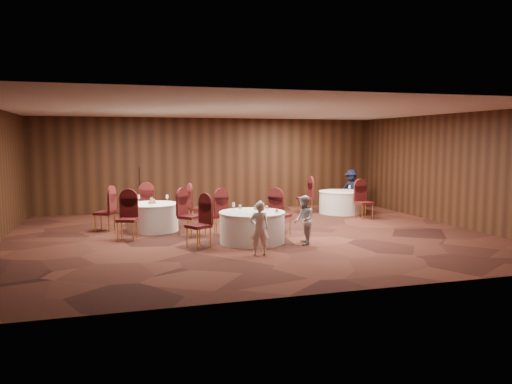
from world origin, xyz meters
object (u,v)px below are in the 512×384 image
object	(u,v)px
table_right	(342,202)
man_c	(351,189)
mic_stand	(140,202)
table_left	(153,217)
woman_a	(259,228)
table_main	(252,227)
woman_b	(304,220)

from	to	relation	value
table_right	man_c	xyz separation A→B (m)	(0.84, 0.95, 0.33)
mic_stand	table_left	bearing A→B (deg)	-86.18
woman_a	table_right	bearing A→B (deg)	-124.82
table_right	table_main	bearing A→B (deg)	-137.97
table_main	man_c	bearing A→B (deg)	43.20
table_main	man_c	distance (m)	6.92
table_left	man_c	distance (m)	7.62
table_main	table_left	distance (m)	3.10
table_left	woman_b	distance (m)	4.29
woman_a	woman_b	size ratio (longest dim) A/B	1.00
table_left	man_c	size ratio (longest dim) A/B	1.00
table_left	mic_stand	bearing A→B (deg)	93.82
mic_stand	woman_a	xyz separation A→B (m)	(2.12, -6.24, 0.12)
woman_a	man_c	size ratio (longest dim) A/B	0.82
table_main	table_right	size ratio (longest dim) A/B	1.03
mic_stand	table_right	bearing A→B (deg)	-9.86
woman_a	man_c	distance (m)	8.01
table_right	woman_a	distance (m)	6.75
mic_stand	woman_b	xyz separation A→B (m)	(3.43, -5.48, 0.12)
mic_stand	woman_a	bearing A→B (deg)	-71.20
table_main	table_right	xyz separation A→B (m)	(4.20, 3.78, 0.00)
table_main	woman_a	size ratio (longest dim) A/B	1.37
table_right	mic_stand	world-z (taller)	mic_stand
table_main	woman_a	world-z (taller)	woman_a
table_left	mic_stand	world-z (taller)	mic_stand
table_left	woman_a	world-z (taller)	woman_a
table_left	man_c	world-z (taller)	man_c
table_left	woman_a	xyz separation A→B (m)	(1.94, -3.55, 0.20)
mic_stand	man_c	distance (m)	7.38
man_c	woman_a	bearing A→B (deg)	-80.16
woman_b	man_c	size ratio (longest dim) A/B	0.83
table_main	woman_b	xyz separation A→B (m)	(1.10, -0.56, 0.20)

